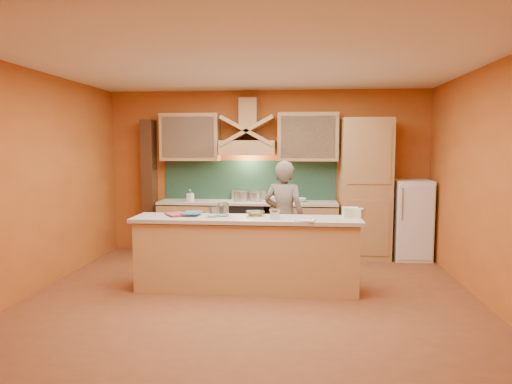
# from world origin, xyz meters

# --- Properties ---
(floor) EXTENTS (5.50, 5.00, 0.01)m
(floor) POSITION_xyz_m (0.00, 0.00, 0.00)
(floor) COLOR brown
(floor) RESTS_ON ground
(ceiling) EXTENTS (5.50, 5.00, 0.01)m
(ceiling) POSITION_xyz_m (0.00, 0.00, 2.80)
(ceiling) COLOR white
(ceiling) RESTS_ON wall_back
(wall_back) EXTENTS (5.50, 0.02, 2.80)m
(wall_back) POSITION_xyz_m (0.00, 2.50, 1.40)
(wall_back) COLOR #BC6024
(wall_back) RESTS_ON floor
(wall_front) EXTENTS (5.50, 0.02, 2.80)m
(wall_front) POSITION_xyz_m (0.00, -2.50, 1.40)
(wall_front) COLOR #BC6024
(wall_front) RESTS_ON floor
(wall_left) EXTENTS (0.02, 5.00, 2.80)m
(wall_left) POSITION_xyz_m (-2.75, 0.00, 1.40)
(wall_left) COLOR #BC6024
(wall_left) RESTS_ON floor
(wall_right) EXTENTS (0.02, 5.00, 2.80)m
(wall_right) POSITION_xyz_m (2.75, 0.00, 1.40)
(wall_right) COLOR #BC6024
(wall_right) RESTS_ON floor
(base_cabinet_left) EXTENTS (1.10, 0.60, 0.86)m
(base_cabinet_left) POSITION_xyz_m (-1.25, 2.20, 0.43)
(base_cabinet_left) COLOR tan
(base_cabinet_left) RESTS_ON floor
(base_cabinet_right) EXTENTS (1.10, 0.60, 0.86)m
(base_cabinet_right) POSITION_xyz_m (0.65, 2.20, 0.43)
(base_cabinet_right) COLOR tan
(base_cabinet_right) RESTS_ON floor
(counter_top) EXTENTS (3.00, 0.62, 0.04)m
(counter_top) POSITION_xyz_m (-0.30, 2.20, 0.90)
(counter_top) COLOR beige
(counter_top) RESTS_ON base_cabinet_left
(stove) EXTENTS (0.60, 0.58, 0.90)m
(stove) POSITION_xyz_m (-0.30, 2.20, 0.45)
(stove) COLOR black
(stove) RESTS_ON floor
(backsplash) EXTENTS (3.00, 0.03, 0.70)m
(backsplash) POSITION_xyz_m (-0.30, 2.48, 1.25)
(backsplash) COLOR #1B3B2E
(backsplash) RESTS_ON wall_back
(range_hood) EXTENTS (0.92, 0.50, 0.24)m
(range_hood) POSITION_xyz_m (-0.30, 2.25, 1.82)
(range_hood) COLOR tan
(range_hood) RESTS_ON wall_back
(hood_chimney) EXTENTS (0.30, 0.30, 0.50)m
(hood_chimney) POSITION_xyz_m (-0.30, 2.35, 2.40)
(hood_chimney) COLOR tan
(hood_chimney) RESTS_ON wall_back
(upper_cabinet_left) EXTENTS (1.00, 0.35, 0.80)m
(upper_cabinet_left) POSITION_xyz_m (-1.30, 2.33, 2.00)
(upper_cabinet_left) COLOR tan
(upper_cabinet_left) RESTS_ON wall_back
(upper_cabinet_right) EXTENTS (1.00, 0.35, 0.80)m
(upper_cabinet_right) POSITION_xyz_m (0.70, 2.33, 2.00)
(upper_cabinet_right) COLOR tan
(upper_cabinet_right) RESTS_ON wall_back
(pantry_column) EXTENTS (0.80, 0.60, 2.30)m
(pantry_column) POSITION_xyz_m (1.65, 2.20, 1.15)
(pantry_column) COLOR tan
(pantry_column) RESTS_ON floor
(fridge) EXTENTS (0.58, 0.60, 1.30)m
(fridge) POSITION_xyz_m (2.40, 2.20, 0.65)
(fridge) COLOR white
(fridge) RESTS_ON floor
(trim_column_left) EXTENTS (0.20, 0.30, 2.30)m
(trim_column_left) POSITION_xyz_m (-2.05, 2.35, 1.15)
(trim_column_left) COLOR #472816
(trim_column_left) RESTS_ON floor
(island_body) EXTENTS (2.80, 0.55, 0.88)m
(island_body) POSITION_xyz_m (-0.10, 0.30, 0.44)
(island_body) COLOR tan
(island_body) RESTS_ON floor
(island_top) EXTENTS (2.90, 0.62, 0.05)m
(island_top) POSITION_xyz_m (-0.10, 0.30, 0.92)
(island_top) COLOR beige
(island_top) RESTS_ON island_body
(person) EXTENTS (0.68, 0.54, 1.65)m
(person) POSITION_xyz_m (0.36, 1.06, 0.82)
(person) COLOR #70665B
(person) RESTS_ON floor
(pot_large) EXTENTS (0.31, 0.31, 0.17)m
(pot_large) POSITION_xyz_m (-0.41, 2.22, 0.99)
(pot_large) COLOR silver
(pot_large) RESTS_ON stove
(pot_small) EXTENTS (0.22, 0.22, 0.15)m
(pot_small) POSITION_xyz_m (-0.17, 2.20, 0.98)
(pot_small) COLOR silver
(pot_small) RESTS_ON stove
(soap_bottle_a) EXTENTS (0.12, 0.12, 0.20)m
(soap_bottle_a) POSITION_xyz_m (-1.26, 2.11, 1.02)
(soap_bottle_a) COLOR white
(soap_bottle_a) RESTS_ON counter_top
(soap_bottle_b) EXTENTS (0.11, 0.11, 0.21)m
(soap_bottle_b) POSITION_xyz_m (-1.26, 2.11, 1.02)
(soap_bottle_b) COLOR #33658D
(soap_bottle_b) RESTS_ON counter_top
(bowl_back) EXTENTS (0.26, 0.26, 0.07)m
(bowl_back) POSITION_xyz_m (0.58, 2.19, 0.95)
(bowl_back) COLOR silver
(bowl_back) RESTS_ON counter_top
(dish_rack) EXTENTS (0.31, 0.25, 0.10)m
(dish_rack) POSITION_xyz_m (0.21, 2.01, 0.97)
(dish_rack) COLOR white
(dish_rack) RESTS_ON counter_top
(book_lower) EXTENTS (0.37, 0.39, 0.03)m
(book_lower) POSITION_xyz_m (-1.12, 0.29, 0.96)
(book_lower) COLOR #AC3D44
(book_lower) RESTS_ON island_top
(book_upper) EXTENTS (0.25, 0.32, 0.02)m
(book_upper) POSITION_xyz_m (-0.93, 0.40, 0.98)
(book_upper) COLOR #3F688B
(book_upper) RESTS_ON island_top
(jar_large) EXTENTS (0.19, 0.19, 0.17)m
(jar_large) POSITION_xyz_m (-0.41, 0.37, 1.03)
(jar_large) COLOR silver
(jar_large) RESTS_ON island_top
(jar_small) EXTENTS (0.14, 0.14, 0.13)m
(jar_small) POSITION_xyz_m (-0.54, 0.29, 1.01)
(jar_small) COLOR white
(jar_small) RESTS_ON island_top
(kitchen_scale) EXTENTS (0.11, 0.11, 0.09)m
(kitchen_scale) POSITION_xyz_m (0.27, 0.22, 0.99)
(kitchen_scale) COLOR silver
(kitchen_scale) RESTS_ON island_top
(mixing_bowl) EXTENTS (0.30, 0.30, 0.06)m
(mixing_bowl) POSITION_xyz_m (-0.00, 0.45, 0.98)
(mixing_bowl) COLOR silver
(mixing_bowl) RESTS_ON island_top
(cloth) EXTENTS (0.26, 0.22, 0.02)m
(cloth) POSITION_xyz_m (0.65, 0.08, 0.95)
(cloth) COLOR beige
(cloth) RESTS_ON island_top
(grocery_bag_a) EXTENTS (0.21, 0.17, 0.13)m
(grocery_bag_a) POSITION_xyz_m (1.22, 0.43, 1.01)
(grocery_bag_a) COLOR #ECE8C3
(grocery_bag_a) RESTS_ON island_top
(grocery_bag_b) EXTENTS (0.24, 0.22, 0.12)m
(grocery_bag_b) POSITION_xyz_m (1.28, 0.42, 1.00)
(grocery_bag_b) COLOR beige
(grocery_bag_b) RESTS_ON island_top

